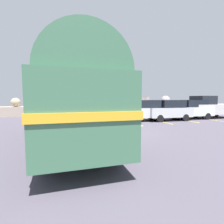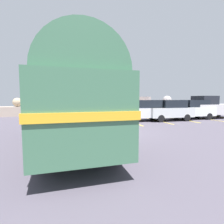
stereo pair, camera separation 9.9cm
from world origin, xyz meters
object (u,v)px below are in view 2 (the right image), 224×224
Objects in this scene: pickup_truck at (211,107)px; lamp_post at (99,85)px; vintage_coach at (75,98)px; parked_car_far at (193,109)px; parked_car_middle at (170,110)px; parked_car_nearest at (145,110)px.

lamp_post is at bearing 81.15° from pickup_truck.
pickup_truck is at bearing 21.88° from vintage_coach.
lamp_post is (-11.13, 2.26, 2.14)m from pickup_truck.
pickup_truck reaches higher than parked_car_far.
vintage_coach is at bearing 118.98° from parked_car_far.
lamp_post is (-5.97, 2.56, 2.28)m from parked_car_middle.
parked_car_far is at bearing -81.52° from parked_car_middle.
parked_car_far is (11.53, 5.25, -1.08)m from vintage_coach.
vintage_coach is at bearing 113.43° from pickup_truck.
parked_car_middle and parked_car_far have the same top height.
pickup_truck reaches higher than parked_car_nearest.
parked_car_nearest is 0.85× the size of pickup_truck.
parked_car_far is 0.85× the size of pickup_truck.
vintage_coach is 12.71m from parked_car_far.
parked_car_far is 0.74× the size of lamp_post.
parked_car_middle is 0.73× the size of lamp_post.
vintage_coach is 2.04× the size of parked_car_nearest.
vintage_coach is 2.05× the size of parked_car_far.
vintage_coach is at bearing 122.49° from parked_car_middle.
parked_car_middle is at bearing 30.76° from vintage_coach.
parked_car_middle is 6.89m from lamp_post.
vintage_coach reaches higher than parked_car_middle.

